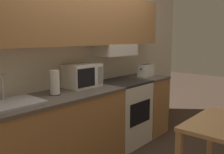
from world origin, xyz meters
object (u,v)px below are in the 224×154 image
(toaster, at_px, (146,70))
(microwave, at_px, (82,76))
(sink_basin, at_px, (12,103))
(stove_range, at_px, (123,112))
(paper_towel_roll, at_px, (55,83))

(toaster, bearing_deg, microwave, 174.56)
(toaster, relative_size, sink_basin, 0.50)
(stove_range, distance_m, microwave, 0.91)
(toaster, bearing_deg, stove_range, -179.12)
(microwave, bearing_deg, sink_basin, -172.65)
(toaster, distance_m, sink_basin, 2.27)
(microwave, height_order, sink_basin, microwave)
(microwave, relative_size, toaster, 1.66)
(stove_range, bearing_deg, paper_towel_roll, 178.21)
(sink_basin, bearing_deg, paper_towel_roll, 4.02)
(microwave, xyz_separation_m, sink_basin, (-1.01, -0.13, -0.13))
(toaster, xyz_separation_m, paper_towel_roll, (-1.75, 0.03, 0.04))
(sink_basin, relative_size, paper_towel_roll, 1.98)
(sink_basin, bearing_deg, microwave, 7.35)
(paper_towel_roll, bearing_deg, stove_range, -1.79)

